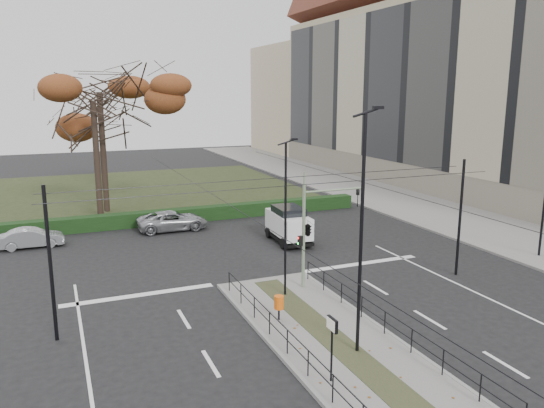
{
  "coord_description": "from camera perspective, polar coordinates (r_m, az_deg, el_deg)",
  "views": [
    {
      "loc": [
        -9.22,
        -18.39,
        9.24
      ],
      "look_at": [
        1.65,
        7.68,
        3.27
      ],
      "focal_mm": 35.0,
      "sensor_mm": 36.0,
      "label": 1
    }
  ],
  "objects": [
    {
      "name": "median_island",
      "position": [
        20.53,
        6.93,
        -14.68
      ],
      "size": [
        4.4,
        15.0,
        0.14
      ],
      "primitive_type": "cube",
      "color": "slate",
      "rests_on": "ground"
    },
    {
      "name": "bare_tree_near",
      "position": [
        40.08,
        -18.66,
        9.61
      ],
      "size": [
        6.58,
        6.58,
        11.39
      ],
      "color": "black",
      "rests_on": "park"
    },
    {
      "name": "parked_car_fourth",
      "position": [
        36.76,
        -10.64,
        -1.77
      ],
      "size": [
        4.75,
        2.23,
        1.31
      ],
      "primitive_type": "imported",
      "rotation": [
        0.0,
        0.0,
        1.56
      ],
      "color": "#94969B",
      "rests_on": "ground"
    },
    {
      "name": "traffic_light",
      "position": [
        24.87,
        4.03,
        -2.54
      ],
      "size": [
        3.38,
        1.94,
        4.98
      ],
      "color": "gray",
      "rests_on": "median_island"
    },
    {
      "name": "parked_car_second",
      "position": [
        35.28,
        -24.44,
        -3.33
      ],
      "size": [
        3.67,
        1.3,
        1.21
      ],
      "primitive_type": "imported",
      "rotation": [
        0.0,
        0.0,
        1.57
      ],
      "color": "#94969B",
      "rests_on": "ground"
    },
    {
      "name": "litter_bin",
      "position": [
        21.86,
        0.75,
        -10.57
      ],
      "size": [
        0.4,
        0.4,
        1.02
      ],
      "color": "black",
      "rests_on": "median_island"
    },
    {
      "name": "apartment_block",
      "position": [
        56.38,
        19.1,
        12.48
      ],
      "size": [
        13.09,
        52.1,
        21.64
      ],
      "color": "tan",
      "rests_on": "ground"
    },
    {
      "name": "streetlamp_median_far",
      "position": [
        23.57,
        1.49,
        -1.47
      ],
      "size": [
        0.6,
        0.12,
        7.15
      ],
      "color": "black",
      "rests_on": "median_island"
    },
    {
      "name": "info_panel",
      "position": [
        17.29,
        6.47,
        -13.49
      ],
      "size": [
        0.12,
        0.56,
        2.16
      ],
      "color": "black",
      "rests_on": "median_island"
    },
    {
      "name": "streetlamp_median_near",
      "position": [
        18.4,
        9.63,
        -3.03
      ],
      "size": [
        0.72,
        0.15,
        8.66
      ],
      "color": "black",
      "rests_on": "median_island"
    },
    {
      "name": "bare_tree_center",
      "position": [
        52.58,
        -18.09,
        10.26
      ],
      "size": [
        7.18,
        7.18,
        11.66
      ],
      "color": "black",
      "rests_on": "park"
    },
    {
      "name": "catenary",
      "position": [
        22.79,
        2.04,
        -2.87
      ],
      "size": [
        20.0,
        34.0,
        6.0
      ],
      "color": "black",
      "rests_on": "ground"
    },
    {
      "name": "sidewalk_east",
      "position": [
        49.56,
        11.14,
        1.05
      ],
      "size": [
        8.0,
        90.0,
        0.14
      ],
      "primitive_type": "cube",
      "color": "slate",
      "rests_on": "ground"
    },
    {
      "name": "rust_tree",
      "position": [
        42.57,
        -18.08,
        11.36
      ],
      "size": [
        10.48,
        10.48,
        12.03
      ],
      "color": "black",
      "rests_on": "park"
    },
    {
      "name": "ground",
      "position": [
        22.55,
        3.73,
        -12.28
      ],
      "size": [
        140.0,
        140.0,
        0.0
      ],
      "primitive_type": "plane",
      "color": "black",
      "rests_on": "ground"
    },
    {
      "name": "median_railing",
      "position": [
        20.07,
        7.14,
        -12.48
      ],
      "size": [
        4.14,
        13.24,
        0.92
      ],
      "color": "black",
      "rests_on": "median_island"
    },
    {
      "name": "park",
      "position": [
        51.32,
        -18.67,
        0.99
      ],
      "size": [
        38.0,
        26.0,
        0.1
      ],
      "primitive_type": "cube",
      "color": "black",
      "rests_on": "ground"
    },
    {
      "name": "hedge",
      "position": [
        38.14,
        -17.19,
        -1.85
      ],
      "size": [
        38.0,
        1.0,
        1.0
      ],
      "primitive_type": "cube",
      "color": "black",
      "rests_on": "ground"
    },
    {
      "name": "white_van",
      "position": [
        33.18,
        1.78,
        -2.12
      ],
      "size": [
        2.11,
        4.23,
        2.26
      ],
      "color": "white",
      "rests_on": "ground"
    }
  ]
}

